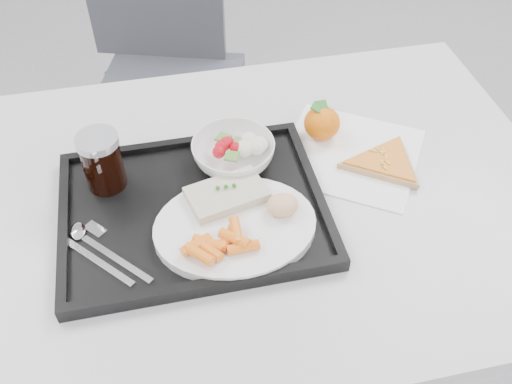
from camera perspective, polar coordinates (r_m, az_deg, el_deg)
table at (r=1.07m, az=-2.37°, el=-2.89°), size 1.20×0.80×0.75m
chair at (r=1.80m, az=-9.31°, el=13.47°), size 0.53×0.53×0.93m
tray at (r=0.99m, az=-6.27°, el=-1.80°), size 0.45×0.35×0.03m
dinner_plate at (r=0.94m, az=-2.10°, el=-3.52°), size 0.27×0.27×0.02m
fish_fillet at (r=0.97m, az=-2.95°, el=-0.19°), size 0.15×0.11×0.03m
bread_roll at (r=0.94m, az=2.65°, el=-1.31°), size 0.05×0.05×0.03m
salad_bowl at (r=1.05m, az=-2.28°, el=3.92°), size 0.15×0.15×0.05m
cola_glass at (r=1.02m, az=-15.15°, el=3.08°), size 0.07×0.07×0.11m
cutlery at (r=0.96m, az=-15.65°, el=-5.38°), size 0.14×0.15×0.01m
napkin at (r=1.12m, az=9.40°, el=3.75°), size 0.34×0.34×0.00m
tangerine at (r=1.13m, az=6.61°, el=6.88°), size 0.09×0.09×0.07m
pizza_slice at (r=1.10m, az=12.78°, el=2.88°), size 0.21×0.21×0.02m
carrot_pile at (r=0.90m, az=-3.69°, el=-5.12°), size 0.12×0.08×0.03m
salad_contents at (r=1.05m, az=-1.45°, el=4.66°), size 0.11×0.09×0.03m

